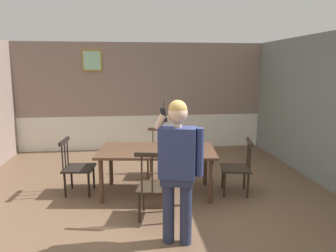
% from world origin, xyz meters
% --- Properties ---
extents(ground_plane, '(8.19, 8.19, 0.00)m').
position_xyz_m(ground_plane, '(0.00, 0.00, 0.00)').
color(ground_plane, brown).
extents(room_back_partition, '(6.23, 0.17, 2.67)m').
position_xyz_m(room_back_partition, '(-0.00, 3.72, 1.29)').
color(room_back_partition, gray).
rests_on(room_back_partition, ground_plane).
extents(dining_table, '(1.99, 1.22, 0.75)m').
position_xyz_m(dining_table, '(0.13, 0.74, 0.67)').
color(dining_table, '#4C3323').
rests_on(dining_table, ground_plane).
extents(chair_near_window, '(0.55, 0.55, 0.92)m').
position_xyz_m(chair_near_window, '(1.45, 0.57, 0.45)').
color(chair_near_window, '#2D2319').
rests_on(chair_near_window, ground_plane).
extents(chair_by_doorway, '(0.56, 0.56, 0.90)m').
position_xyz_m(chair_by_doorway, '(0.25, 1.62, 0.45)').
color(chair_by_doorway, '#513823').
rests_on(chair_by_doorway, ground_plane).
extents(chair_at_table_head, '(0.55, 0.55, 0.99)m').
position_xyz_m(chair_at_table_head, '(0.02, -0.14, 0.47)').
color(chair_at_table_head, '#2D2319').
rests_on(chair_at_table_head, ground_plane).
extents(chair_opposite_corner, '(0.52, 0.52, 0.92)m').
position_xyz_m(chair_opposite_corner, '(-1.19, 0.91, 0.45)').
color(chair_opposite_corner, black).
rests_on(chair_opposite_corner, ground_plane).
extents(person_figure, '(0.56, 0.34, 1.72)m').
position_xyz_m(person_figure, '(0.25, -0.79, 1.00)').
color(person_figure, '#282E49').
rests_on(person_figure, ground_plane).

